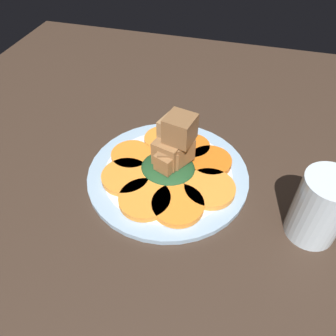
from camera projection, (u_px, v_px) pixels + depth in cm
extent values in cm
cube|color=#38281E|center=(168.00, 180.00, 61.29)|extent=(120.00, 120.00, 2.00)
cylinder|color=#99B7D1|center=(168.00, 174.00, 60.23)|extent=(29.36, 29.36, 1.00)
cylinder|color=white|center=(168.00, 174.00, 60.19)|extent=(23.49, 23.49, 1.00)
cylinder|color=orange|center=(192.00, 147.00, 63.84)|extent=(6.92, 6.92, 1.09)
cylinder|color=orange|center=(163.00, 140.00, 65.41)|extent=(7.53, 7.53, 1.09)
cylinder|color=orange|center=(132.00, 155.00, 62.14)|extent=(7.72, 7.72, 1.09)
cylinder|color=orange|center=(126.00, 177.00, 58.22)|extent=(8.63, 8.63, 1.09)
cylinder|color=orange|center=(145.00, 199.00, 54.55)|extent=(8.76, 8.76, 1.09)
cylinder|color=orange|center=(178.00, 205.00, 53.69)|extent=(8.70, 8.70, 1.09)
cylinder|color=orange|center=(210.00, 188.00, 56.23)|extent=(8.85, 8.85, 1.09)
cylinder|color=orange|center=(210.00, 161.00, 60.97)|extent=(7.91, 7.91, 1.09)
ellipsoid|color=#1E4723|center=(168.00, 168.00, 59.07)|extent=(9.80, 8.82, 2.06)
cube|color=brown|center=(169.00, 157.00, 56.95)|extent=(4.48, 4.48, 3.64)
cube|color=brown|center=(178.00, 150.00, 57.79)|extent=(5.95, 5.95, 4.34)
cube|color=olive|center=(167.00, 162.00, 56.41)|extent=(4.21, 4.21, 3.22)
cube|color=olive|center=(171.00, 151.00, 57.22)|extent=(5.75, 5.75, 4.66)
cube|color=brown|center=(180.00, 129.00, 54.24)|extent=(5.55, 5.55, 4.65)
cube|color=#9E754C|center=(174.00, 130.00, 55.96)|extent=(4.87, 4.87, 3.84)
cube|color=silver|center=(161.00, 152.00, 63.34)|extent=(11.98, 4.23, 0.40)
cube|color=silver|center=(196.00, 152.00, 63.31)|extent=(2.02, 2.61, 0.40)
cube|color=silver|center=(212.00, 149.00, 64.01)|extent=(4.69, 1.54, 0.40)
cube|color=silver|center=(212.00, 151.00, 63.54)|extent=(4.69, 1.54, 0.40)
cube|color=silver|center=(213.00, 153.00, 63.07)|extent=(4.69, 1.54, 0.40)
cube|color=silver|center=(213.00, 156.00, 62.59)|extent=(4.69, 1.54, 0.40)
cylinder|color=silver|center=(320.00, 208.00, 48.01)|extent=(7.72, 7.72, 11.64)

